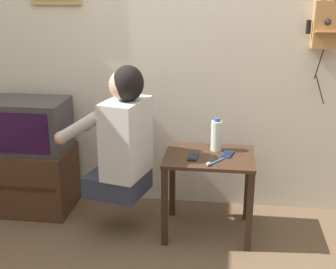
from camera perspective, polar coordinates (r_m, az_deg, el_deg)
name	(u,v)px	position (r m, az deg, el deg)	size (l,w,h in m)	color
wall_back	(168,35)	(3.37, 0.05, 12.07)	(6.80, 0.05, 2.55)	beige
side_table	(209,171)	(3.10, 5.01, -4.50)	(0.58, 0.46, 0.56)	#382316
person	(122,136)	(3.01, -5.67, -0.23)	(0.61, 0.49, 0.86)	#2D3347
tv_stand	(28,179)	(3.65, -16.71, -5.16)	(0.66, 0.44, 0.47)	#422819
television	(26,125)	(3.50, -16.94, 1.13)	(0.59, 0.39, 0.37)	#38383A
wall_phone_antique	(325,23)	(3.31, 18.62, 12.75)	(0.20, 0.18, 0.74)	#AD7A47
cell_phone_held	(193,157)	(3.01, 3.08, -2.73)	(0.07, 0.13, 0.01)	black
cell_phone_spare	(228,154)	(3.08, 7.27, -2.37)	(0.09, 0.13, 0.01)	navy
water_bottle	(217,135)	(3.12, 5.94, -0.11)	(0.07, 0.07, 0.22)	silver
toothbrush	(214,162)	(2.93, 5.66, -3.39)	(0.11, 0.15, 0.02)	#338CD8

